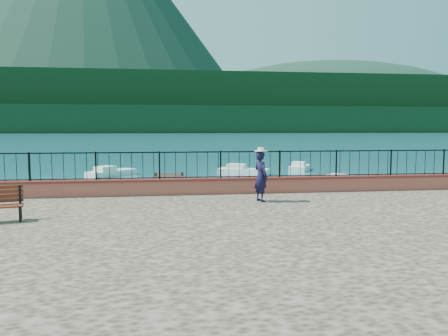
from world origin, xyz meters
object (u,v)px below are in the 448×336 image
object	(u,v)px
boat_0	(73,187)
boat_1	(320,190)
boat_4	(243,169)
boat_2	(340,180)
person	(261,176)
boat_3	(111,171)
boat_5	(300,166)

from	to	relation	value
boat_0	boat_1	bearing A→B (deg)	-13.16
boat_4	boat_2	bearing A→B (deg)	-32.93
person	boat_1	distance (m)	9.12
person	boat_1	size ratio (longest dim) A/B	0.40
boat_3	boat_5	distance (m)	15.38
person	boat_5	xyz separation A→B (m)	(8.25, 21.60, -1.62)
boat_4	person	bearing A→B (deg)	-71.86
boat_4	boat_3	bearing A→B (deg)	-153.01
boat_2	boat_3	bearing A→B (deg)	105.69
boat_0	boat_2	world-z (taller)	same
boat_0	person	bearing A→B (deg)	-53.22
person	boat_3	size ratio (longest dim) A/B	0.42
boat_0	boat_1	distance (m)	13.12
boat_2	boat_4	bearing A→B (deg)	74.18
boat_0	boat_2	distance (m)	15.64
boat_0	boat_5	distance (m)	19.72
boat_2	person	bearing A→B (deg)	-169.13
boat_3	boat_5	xyz separation A→B (m)	(15.24, 2.07, 0.00)
person	boat_2	size ratio (longest dim) A/B	0.39
boat_0	boat_5	size ratio (longest dim) A/B	1.05
boat_1	boat_4	distance (m)	12.10
boat_2	boat_5	distance (m)	9.99
person	boat_3	bearing A→B (deg)	-1.20
boat_2	boat_0	bearing A→B (deg)	138.66
boat_3	boat_4	world-z (taller)	same
boat_4	boat_5	distance (m)	5.60
boat_0	boat_3	distance (m)	9.20
boat_0	boat_1	size ratio (longest dim) A/B	0.83
boat_5	boat_1	bearing A→B (deg)	-166.60
boat_3	boat_5	world-z (taller)	same
boat_0	boat_2	size ratio (longest dim) A/B	0.82
boat_2	boat_3	xyz separation A→B (m)	(-14.61, 7.90, 0.00)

